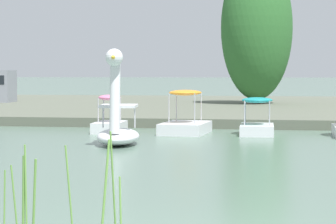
# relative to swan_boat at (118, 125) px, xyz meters

# --- Properties ---
(shore_bank_far) EXTENTS (142.64, 25.86, 0.38)m
(shore_bank_far) POSITION_rel_swan_boat_xyz_m (3.72, 19.02, -0.42)
(shore_bank_far) COLOR #5B6051
(shore_bank_far) RESTS_ON ground_plane
(swan_boat) EXTENTS (1.55, 2.61, 2.85)m
(swan_boat) POSITION_rel_swan_boat_xyz_m (0.00, 0.00, 0.00)
(swan_boat) COLOR white
(swan_boat) RESTS_ON ground_plane
(pedal_boat_teal) EXTENTS (1.18, 1.98, 1.31)m
(pedal_boat_teal) POSITION_rel_swan_boat_xyz_m (4.00, 4.08, -0.18)
(pedal_boat_teal) COLOR white
(pedal_boat_teal) RESTS_ON ground_plane
(pedal_boat_orange) EXTENTS (1.71, 2.45, 1.55)m
(pedal_boat_orange) POSITION_rel_swan_boat_xyz_m (1.47, 4.08, -0.18)
(pedal_boat_orange) COLOR white
(pedal_boat_orange) RESTS_ON ground_plane
(pedal_boat_pink) EXTENTS (1.01, 1.85, 1.37)m
(pedal_boat_pink) POSITION_rel_swan_boat_xyz_m (-1.29, 4.05, -0.21)
(pedal_boat_pink) COLOR white
(pedal_boat_pink) RESTS_ON ground_plane
(tree_willow_overhanging) EXTENTS (5.63, 5.88, 8.46)m
(tree_willow_overhanging) POSITION_rel_swan_boat_xyz_m (3.49, 19.24, 4.10)
(tree_willow_overhanging) COLOR #423323
(tree_willow_overhanging) RESTS_ON shore_bank_far
(reed_clump_foreground) EXTENTS (2.11, 0.96, 1.42)m
(reed_clump_foreground) POSITION_rel_swan_boat_xyz_m (1.86, -11.45, -0.01)
(reed_clump_foreground) COLOR #669942
(reed_clump_foreground) RESTS_ON ground_plane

